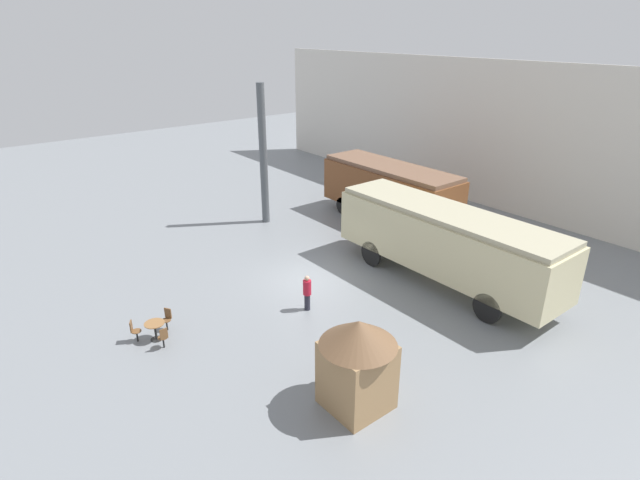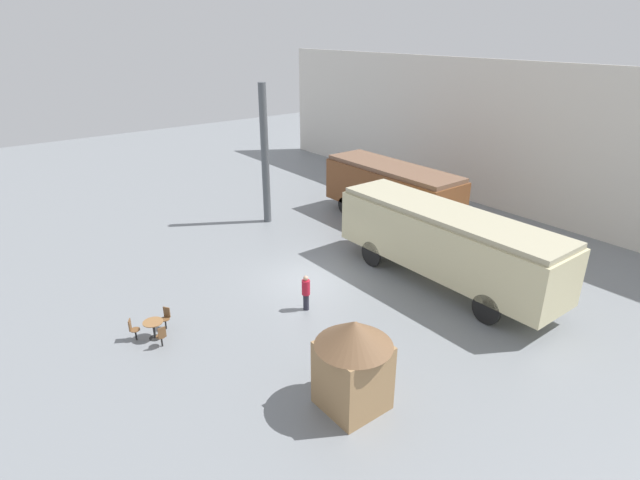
{
  "view_description": "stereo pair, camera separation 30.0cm",
  "coord_description": "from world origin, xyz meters",
  "px_view_note": "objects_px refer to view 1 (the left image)",
  "views": [
    {
      "loc": [
        16.36,
        -12.28,
        10.74
      ],
      "look_at": [
        -0.35,
        1.0,
        1.6
      ],
      "focal_mm": 28.0,
      "sensor_mm": 36.0,
      "label": 1
    },
    {
      "loc": [
        16.55,
        -12.04,
        10.74
      ],
      "look_at": [
        -0.35,
        1.0,
        1.6
      ],
      "focal_mm": 28.0,
      "sensor_mm": 36.0,
      "label": 2
    }
  ],
  "objects_px": {
    "passenger_coach_vintage": "(446,239)",
    "ticket_kiosk": "(357,360)",
    "cafe_table_near": "(155,327)",
    "cafe_chair_0": "(134,330)",
    "visitor_person": "(307,292)",
    "passenger_coach_wooden": "(390,189)"
  },
  "relations": [
    {
      "from": "passenger_coach_vintage",
      "to": "cafe_table_near",
      "type": "bearing_deg",
      "value": -107.05
    },
    {
      "from": "passenger_coach_wooden",
      "to": "ticket_kiosk",
      "type": "xyz_separation_m",
      "value": [
        10.51,
        -12.17,
        -0.37
      ]
    },
    {
      "from": "passenger_coach_wooden",
      "to": "ticket_kiosk",
      "type": "distance_m",
      "value": 16.09
    },
    {
      "from": "cafe_table_near",
      "to": "ticket_kiosk",
      "type": "relative_size",
      "value": 0.25
    },
    {
      "from": "passenger_coach_wooden",
      "to": "ticket_kiosk",
      "type": "bearing_deg",
      "value": -49.17
    },
    {
      "from": "passenger_coach_vintage",
      "to": "ticket_kiosk",
      "type": "distance_m",
      "value": 9.21
    },
    {
      "from": "visitor_person",
      "to": "passenger_coach_vintage",
      "type": "bearing_deg",
      "value": 73.31
    },
    {
      "from": "passenger_coach_vintage",
      "to": "cafe_chair_0",
      "type": "xyz_separation_m",
      "value": [
        -4.03,
        -12.63,
        -1.6
      ]
    },
    {
      "from": "visitor_person",
      "to": "ticket_kiosk",
      "type": "relative_size",
      "value": 0.52
    },
    {
      "from": "visitor_person",
      "to": "passenger_coach_wooden",
      "type": "bearing_deg",
      "value": 117.12
    },
    {
      "from": "passenger_coach_vintage",
      "to": "cafe_chair_0",
      "type": "distance_m",
      "value": 13.35
    },
    {
      "from": "cafe_table_near",
      "to": "cafe_chair_0",
      "type": "distance_m",
      "value": 0.74
    },
    {
      "from": "visitor_person",
      "to": "cafe_table_near",
      "type": "bearing_deg",
      "value": -107.44
    },
    {
      "from": "passenger_coach_vintage",
      "to": "ticket_kiosk",
      "type": "relative_size",
      "value": 3.62
    },
    {
      "from": "ticket_kiosk",
      "to": "cafe_table_near",
      "type": "bearing_deg",
      "value": -154.18
    },
    {
      "from": "passenger_coach_wooden",
      "to": "visitor_person",
      "type": "bearing_deg",
      "value": -62.88
    },
    {
      "from": "passenger_coach_wooden",
      "to": "visitor_person",
      "type": "relative_size",
      "value": 5.68
    },
    {
      "from": "passenger_coach_vintage",
      "to": "ticket_kiosk",
      "type": "bearing_deg",
      "value": -67.38
    },
    {
      "from": "cafe_chair_0",
      "to": "passenger_coach_vintage",
      "type": "bearing_deg",
      "value": 10.8
    },
    {
      "from": "cafe_table_near",
      "to": "cafe_chair_0",
      "type": "height_order",
      "value": "cafe_chair_0"
    },
    {
      "from": "cafe_chair_0",
      "to": "visitor_person",
      "type": "xyz_separation_m",
      "value": [
        2.15,
        6.36,
        0.32
      ]
    },
    {
      "from": "passenger_coach_wooden",
      "to": "cafe_table_near",
      "type": "bearing_deg",
      "value": -78.09
    }
  ]
}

